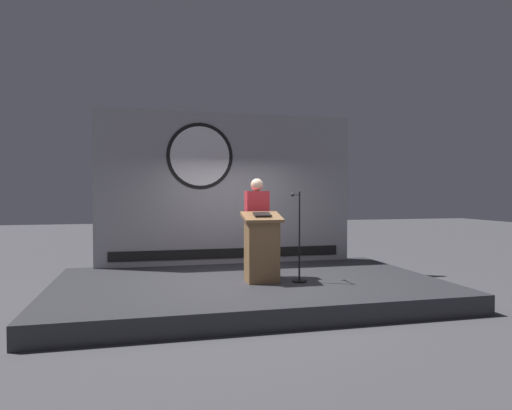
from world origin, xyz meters
TOP-DOWN VIEW (x-y plane):
  - ground_plane at (0.00, 0.00)m, footprint 40.00×40.00m
  - stage_platform at (0.00, 0.00)m, footprint 6.40×4.00m
  - banner_display at (-0.02, 1.85)m, footprint 5.35×0.12m
  - podium at (0.18, -0.24)m, footprint 0.64×0.50m
  - speaker_person at (0.22, 0.24)m, footprint 0.40×0.26m
  - microphone_stand at (0.78, -0.34)m, footprint 0.24×0.51m

SIDE VIEW (x-z plane):
  - ground_plane at x=0.00m, z-range 0.00..0.00m
  - stage_platform at x=0.00m, z-range 0.00..0.30m
  - microphone_stand at x=0.78m, z-range 0.08..1.58m
  - podium at x=0.18m, z-range 0.28..1.45m
  - speaker_person at x=0.22m, z-range 0.32..2.05m
  - banner_display at x=-0.02m, z-range 0.31..3.44m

